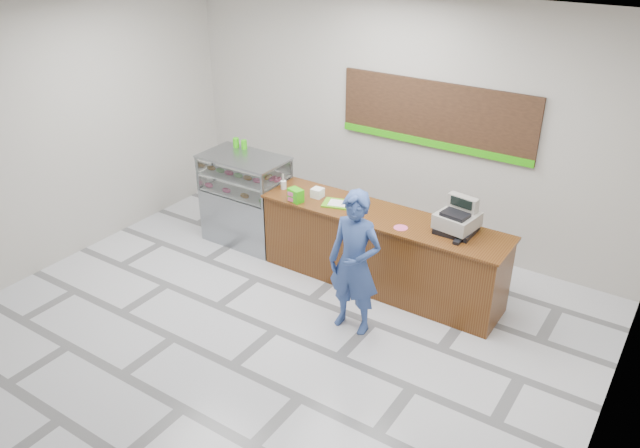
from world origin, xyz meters
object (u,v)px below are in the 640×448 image
Objects in this scene: display_case at (246,199)px; serving_tray at (338,204)px; customer at (355,263)px; cash_register at (458,220)px; sales_counter at (381,251)px.

serving_tray is (1.60, -0.05, 0.36)m from display_case.
customer reaches higher than serving_tray.
customer is (-0.76, -1.07, -0.31)m from cash_register.
cash_register is at bearing 6.38° from sales_counter.
cash_register reaches higher than display_case.
customer is (0.18, -0.97, 0.36)m from sales_counter.
serving_tray reaches higher than sales_counter.
sales_counter is 1.04m from customer.
serving_tray is at bearing -166.07° from cash_register.
serving_tray is (-1.56, -0.15, -0.14)m from cash_register.
display_case is at bearing -169.76° from cash_register.
sales_counter is 0.81m from serving_tray.
cash_register reaches higher than sales_counter.
cash_register is 1.13× the size of serving_tray.
display_case is 2.59m from customer.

